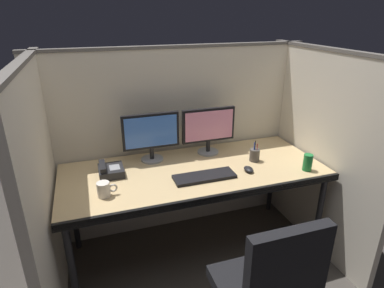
{
  "coord_description": "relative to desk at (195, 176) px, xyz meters",
  "views": [
    {
      "loc": [
        -0.69,
        -1.72,
        1.81
      ],
      "look_at": [
        0.0,
        0.35,
        0.92
      ],
      "focal_mm": 30.49,
      "sensor_mm": 36.0,
      "label": 1
    }
  ],
  "objects": [
    {
      "name": "ground_plane",
      "position": [
        0.0,
        -0.29,
        -0.69
      ],
      "size": [
        8.0,
        8.0,
        0.0
      ],
      "primitive_type": "plane",
      "color": "#423D38"
    },
    {
      "name": "cubicle_partition_rear",
      "position": [
        0.0,
        0.46,
        0.1
      ],
      "size": [
        2.21,
        0.06,
        1.57
      ],
      "color": "beige",
      "rests_on": "ground"
    },
    {
      "name": "cubicle_partition_left",
      "position": [
        -0.99,
        -0.09,
        0.1
      ],
      "size": [
        0.06,
        1.41,
        1.57
      ],
      "color": "beige",
      "rests_on": "ground"
    },
    {
      "name": "cubicle_partition_right",
      "position": [
        0.99,
        -0.09,
        0.1
      ],
      "size": [
        0.06,
        1.41,
        1.57
      ],
      "color": "beige",
      "rests_on": "ground"
    },
    {
      "name": "desk",
      "position": [
        0.0,
        0.0,
        0.0
      ],
      "size": [
        1.9,
        0.8,
        0.74
      ],
      "color": "tan",
      "rests_on": "ground"
    },
    {
      "name": "monitor_left",
      "position": [
        -0.26,
        0.26,
        0.27
      ],
      "size": [
        0.43,
        0.17,
        0.37
      ],
      "color": "gray",
      "rests_on": "desk"
    },
    {
      "name": "monitor_right",
      "position": [
        0.2,
        0.26,
        0.27
      ],
      "size": [
        0.43,
        0.17,
        0.37
      ],
      "color": "gray",
      "rests_on": "desk"
    },
    {
      "name": "keyboard_main",
      "position": [
        0.02,
        -0.14,
        0.06
      ],
      "size": [
        0.43,
        0.15,
        0.02
      ],
      "primitive_type": "cube",
      "color": "black",
      "rests_on": "desk"
    },
    {
      "name": "computer_mouse",
      "position": [
        0.36,
        -0.14,
        0.07
      ],
      "size": [
        0.06,
        0.1,
        0.04
      ],
      "color": "black",
      "rests_on": "desk"
    },
    {
      "name": "soda_can",
      "position": [
        0.77,
        -0.26,
        0.11
      ],
      "size": [
        0.07,
        0.07,
        0.12
      ],
      "primitive_type": "cylinder",
      "color": "#197233",
      "rests_on": "desk"
    },
    {
      "name": "desk_phone",
      "position": [
        -0.59,
        0.12,
        0.08
      ],
      "size": [
        0.17,
        0.19,
        0.09
      ],
      "color": "black",
      "rests_on": "desk"
    },
    {
      "name": "coffee_mug",
      "position": [
        -0.65,
        -0.16,
        0.1
      ],
      "size": [
        0.13,
        0.08,
        0.09
      ],
      "color": "silver",
      "rests_on": "desk"
    },
    {
      "name": "pen_cup",
      "position": [
        0.49,
        0.01,
        0.1
      ],
      "size": [
        0.08,
        0.08,
        0.17
      ],
      "color": "#4C4742",
      "rests_on": "desk"
    }
  ]
}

